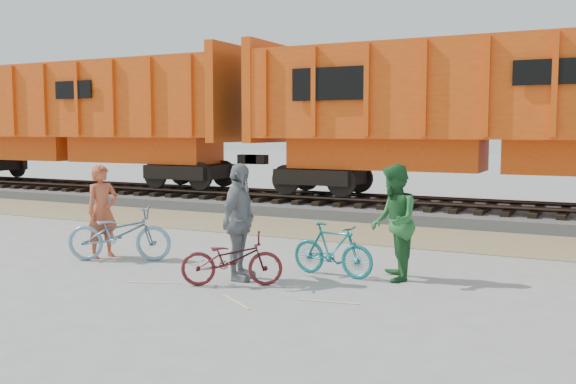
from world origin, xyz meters
name	(u,v)px	position (x,y,z in m)	size (l,w,h in m)	color
ground	(232,279)	(0.00, 0.00, 0.00)	(120.00, 120.00, 0.00)	#9E9E99
gravel_strip	(351,232)	(0.00, 5.50, 0.01)	(120.00, 3.00, 0.02)	#9C8C61
ballast_bed	(394,210)	(0.00, 9.00, 0.15)	(120.00, 4.00, 0.30)	slate
track	(394,199)	(0.00, 9.00, 0.47)	(120.00, 2.60, 0.24)	black
hopper_car_left	(77,116)	(-12.23, 9.00, 3.01)	(14.00, 3.13, 4.65)	black
hopper_car_center	(496,110)	(2.77, 9.00, 3.01)	(14.00, 3.13, 4.65)	black
bicycle_blue	(119,233)	(-2.72, 0.36, 0.52)	(0.69, 1.98, 1.04)	#6D95B4
bicycle_teal	(333,250)	(1.41, 0.96, 0.45)	(0.43, 1.51, 0.91)	#167376
bicycle_maroon	(232,259)	(0.23, -0.37, 0.42)	(0.56, 1.61, 0.85)	#53171B
person_solo	(102,211)	(-3.22, 0.46, 0.90)	(0.66, 0.43, 1.81)	#C15433
person_man	(394,222)	(2.41, 1.16, 0.96)	(0.93, 0.73, 1.92)	#26652E
person_woman	(239,222)	(0.13, 0.03, 0.97)	(1.13, 0.47, 1.93)	gray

